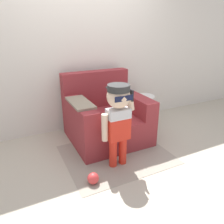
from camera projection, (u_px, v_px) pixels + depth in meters
name	position (u px, v px, depth m)	size (l,w,h in m)	color
ground_plane	(101.00, 141.00, 3.31)	(10.00, 10.00, 0.00)	#BCB29E
wall_back	(82.00, 49.00, 3.40)	(10.00, 0.05, 2.60)	silver
armchair	(105.00, 117.00, 3.31)	(1.10, 1.05, 0.98)	maroon
person_child	(118.00, 114.00, 2.50)	(0.42, 0.32, 1.03)	red
side_table	(144.00, 107.00, 3.79)	(0.35, 0.35, 0.52)	white
rug	(116.00, 154.00, 2.96)	(1.36, 1.14, 0.01)	#9E9384
toy_ball	(93.00, 178.00, 2.39)	(0.13, 0.13, 0.13)	#D13838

